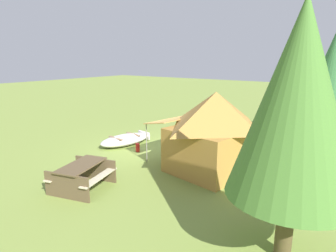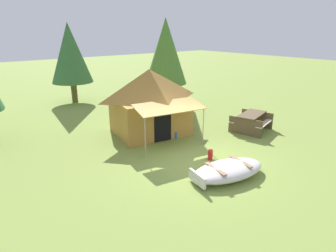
{
  "view_description": "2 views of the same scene",
  "coord_description": "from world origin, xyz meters",
  "px_view_note": "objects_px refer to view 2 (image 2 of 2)",
  "views": [
    {
      "loc": [
        9.45,
        7.79,
        3.97
      ],
      "look_at": [
        -0.15,
        0.98,
        1.19
      ],
      "focal_mm": 31.09,
      "sensor_mm": 36.0,
      "label": 1
    },
    {
      "loc": [
        -6.45,
        -6.44,
        4.39
      ],
      "look_at": [
        -0.1,
        1.51,
        0.93
      ],
      "focal_mm": 30.38,
      "sensor_mm": 36.0,
      "label": 2
    }
  ],
  "objects_px": {
    "picnic_table": "(251,120)",
    "fuel_can": "(210,155)",
    "cooler_box": "(173,134)",
    "canvas_cabin_tent": "(150,101)",
    "pine_tree_back_right": "(70,53)",
    "beached_rowboat": "(228,170)",
    "pine_tree_back_left": "(166,52)"
  },
  "relations": [
    {
      "from": "canvas_cabin_tent",
      "to": "cooler_box",
      "type": "distance_m",
      "value": 1.73
    },
    {
      "from": "picnic_table",
      "to": "fuel_can",
      "type": "distance_m",
      "value": 3.87
    },
    {
      "from": "fuel_can",
      "to": "pine_tree_back_right",
      "type": "relative_size",
      "value": 0.08
    },
    {
      "from": "pine_tree_back_left",
      "to": "fuel_can",
      "type": "bearing_deg",
      "value": -116.42
    },
    {
      "from": "canvas_cabin_tent",
      "to": "pine_tree_back_right",
      "type": "xyz_separation_m",
      "value": [
        -0.43,
        7.7,
        1.56
      ]
    },
    {
      "from": "picnic_table",
      "to": "pine_tree_back_left",
      "type": "bearing_deg",
      "value": 92.94
    },
    {
      "from": "canvas_cabin_tent",
      "to": "picnic_table",
      "type": "height_order",
      "value": "canvas_cabin_tent"
    },
    {
      "from": "beached_rowboat",
      "to": "pine_tree_back_right",
      "type": "relative_size",
      "value": 0.56
    },
    {
      "from": "cooler_box",
      "to": "fuel_can",
      "type": "xyz_separation_m",
      "value": [
        -0.35,
        -2.52,
        0.03
      ]
    },
    {
      "from": "picnic_table",
      "to": "pine_tree_back_right",
      "type": "bearing_deg",
      "value": 112.33
    },
    {
      "from": "pine_tree_back_left",
      "to": "canvas_cabin_tent",
      "type": "bearing_deg",
      "value": -136.44
    },
    {
      "from": "picnic_table",
      "to": "pine_tree_back_left",
      "type": "xyz_separation_m",
      "value": [
        -0.3,
        5.89,
        2.7
      ]
    },
    {
      "from": "beached_rowboat",
      "to": "cooler_box",
      "type": "distance_m",
      "value": 3.81
    },
    {
      "from": "beached_rowboat",
      "to": "pine_tree_back_right",
      "type": "distance_m",
      "value": 12.79
    },
    {
      "from": "beached_rowboat",
      "to": "pine_tree_back_left",
      "type": "bearing_deg",
      "value": 64.24
    },
    {
      "from": "picnic_table",
      "to": "fuel_can",
      "type": "relative_size",
      "value": 5.32
    },
    {
      "from": "canvas_cabin_tent",
      "to": "pine_tree_back_left",
      "type": "relative_size",
      "value": 0.82
    },
    {
      "from": "cooler_box",
      "to": "pine_tree_back_right",
      "type": "distance_m",
      "value": 9.26
    },
    {
      "from": "canvas_cabin_tent",
      "to": "picnic_table",
      "type": "bearing_deg",
      "value": -34.26
    },
    {
      "from": "beached_rowboat",
      "to": "fuel_can",
      "type": "distance_m",
      "value": 1.29
    },
    {
      "from": "beached_rowboat",
      "to": "pine_tree_back_left",
      "type": "height_order",
      "value": "pine_tree_back_left"
    },
    {
      "from": "cooler_box",
      "to": "pine_tree_back_right",
      "type": "xyz_separation_m",
      "value": [
        -0.84,
        8.76,
        2.87
      ]
    },
    {
      "from": "cooler_box",
      "to": "pine_tree_back_right",
      "type": "bearing_deg",
      "value": 95.47
    },
    {
      "from": "cooler_box",
      "to": "canvas_cabin_tent",
      "type": "bearing_deg",
      "value": 110.87
    },
    {
      "from": "canvas_cabin_tent",
      "to": "fuel_can",
      "type": "xyz_separation_m",
      "value": [
        0.06,
        -3.58,
        -1.28
      ]
    },
    {
      "from": "fuel_can",
      "to": "pine_tree_back_right",
      "type": "height_order",
      "value": "pine_tree_back_right"
    },
    {
      "from": "picnic_table",
      "to": "cooler_box",
      "type": "distance_m",
      "value": 3.72
    },
    {
      "from": "cooler_box",
      "to": "fuel_can",
      "type": "bearing_deg",
      "value": -97.81
    },
    {
      "from": "beached_rowboat",
      "to": "pine_tree_back_right",
      "type": "bearing_deg",
      "value": 90.06
    },
    {
      "from": "picnic_table",
      "to": "fuel_can",
      "type": "bearing_deg",
      "value": -164.94
    },
    {
      "from": "cooler_box",
      "to": "pine_tree_back_left",
      "type": "xyz_separation_m",
      "value": [
        3.08,
        4.37,
        3.03
      ]
    },
    {
      "from": "cooler_box",
      "to": "pine_tree_back_right",
      "type": "relative_size",
      "value": 0.1
    }
  ]
}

